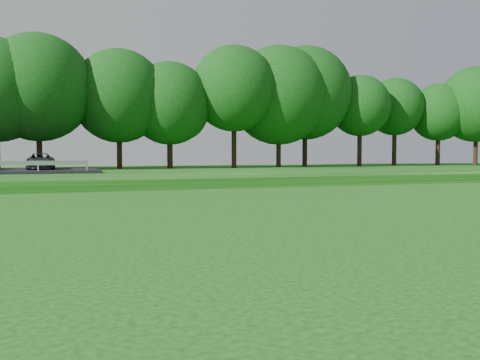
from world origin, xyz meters
name	(u,v)px	position (x,y,z in m)	size (l,w,h in m)	color
berm	(238,172)	(0.00, 34.00, 0.30)	(130.00, 30.00, 0.60)	#0D460E
walking_path	(316,185)	(0.00, 20.00, 0.02)	(130.00, 1.60, 0.04)	gray
treeline	(224,87)	(0.00, 38.00, 8.10)	(104.00, 7.00, 15.00)	#0D3C0E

